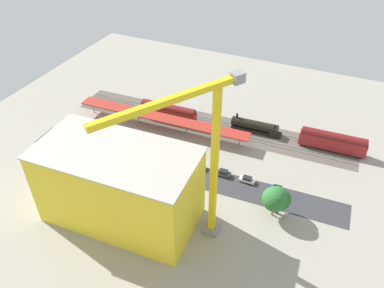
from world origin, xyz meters
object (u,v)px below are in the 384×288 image
object	(u,v)px
street_tree_0	(279,199)
traffic_light	(153,142)
platform_canopy_near	(162,118)
freight_coach_far	(168,112)
street_tree_3	(72,143)
parked_car_5	(148,153)
street_tree_2	(162,168)
parked_car_3	(198,165)
tower_crane	(204,156)
parked_car_4	(170,159)
street_tree_4	(275,199)
construction_building	(120,186)
passenger_coach	(333,141)
street_tree_1	(76,143)
parked_car_0	(277,189)
street_tree_5	(277,197)
parked_car_1	(247,180)
box_truck_0	(149,171)
locomotive	(256,127)
parked_car_2	(223,173)

from	to	relation	value
street_tree_0	traffic_light	size ratio (longest dim) A/B	1.20
platform_canopy_near	street_tree_0	xyz separation A→B (m)	(-44.01, 21.31, 0.62)
freight_coach_far	street_tree_3	bearing A→B (deg)	58.74
freight_coach_far	street_tree_0	distance (m)	51.92
parked_car_5	street_tree_2	distance (m)	13.47
parked_car_3	tower_crane	distance (m)	34.51
parked_car_4	street_tree_4	size ratio (longest dim) A/B	0.50
freight_coach_far	parked_car_3	size ratio (longest dim) A/B	4.45
street_tree_4	tower_crane	bearing A→B (deg)	44.29
construction_building	street_tree_0	distance (m)	39.20
construction_building	street_tree_2	world-z (taller)	construction_building
passenger_coach	construction_building	world-z (taller)	construction_building
platform_canopy_near	street_tree_1	xyz separation A→B (m)	(16.83, 22.69, 0.36)
parked_car_0	parked_car_3	bearing A→B (deg)	-0.91
freight_coach_far	parked_car_4	bearing A→B (deg)	117.70
passenger_coach	tower_crane	xyz separation A→B (m)	(23.44, 46.68, 21.41)
street_tree_3	parked_car_4	bearing A→B (deg)	-161.61
construction_building	tower_crane	size ratio (longest dim) A/B	0.89
street_tree_5	street_tree_1	bearing A→B (deg)	1.27
parked_car_1	street_tree_5	xyz separation A→B (m)	(-9.88, 7.99, 4.62)
parked_car_0	box_truck_0	distance (m)	35.62
construction_building	street_tree_2	distance (m)	16.24
parked_car_4	traffic_light	world-z (taller)	traffic_light
street_tree_2	street_tree_4	world-z (taller)	street_tree_4
locomotive	parked_car_2	world-z (taller)	locomotive
platform_canopy_near	street_tree_2	bearing A→B (deg)	117.71
street_tree_1	parked_car_2	bearing A→B (deg)	-168.12
parked_car_5	traffic_light	world-z (taller)	traffic_light
parked_car_2	parked_car_5	bearing A→B (deg)	1.13
platform_canopy_near	parked_car_0	bearing A→B (deg)	161.91
street_tree_2	parked_car_4	bearing A→B (deg)	-76.57
freight_coach_far	box_truck_0	world-z (taller)	freight_coach_far
tower_crane	street_tree_1	size ratio (longest dim) A/B	5.92
street_tree_5	parked_car_2	bearing A→B (deg)	-24.84
parked_car_1	passenger_coach	bearing A→B (deg)	-128.44
construction_building	box_truck_0	size ratio (longest dim) A/B	4.02
box_truck_0	street_tree_3	distance (m)	25.44
street_tree_0	traffic_light	bearing A→B (deg)	-11.94
locomotive	parked_car_4	world-z (taller)	locomotive
street_tree_2	street_tree_5	distance (m)	31.54
parked_car_1	freight_coach_far	bearing A→B (deg)	-29.13
platform_canopy_near	locomotive	xyz separation A→B (m)	(-28.96, -10.87, -2.34)
parked_car_1	traffic_light	size ratio (longest dim) A/B	0.68
construction_building	street_tree_4	distance (m)	37.74
parked_car_1	parked_car_5	xyz separation A→B (m)	(31.12, 0.66, -0.01)
street_tree_1	street_tree_5	bearing A→B (deg)	-178.73
passenger_coach	street_tree_5	world-z (taller)	street_tree_5
parked_car_0	construction_building	bearing A→B (deg)	35.76
parked_car_4	parked_car_5	distance (m)	7.39
parked_car_1	street_tree_1	bearing A→B (deg)	10.48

